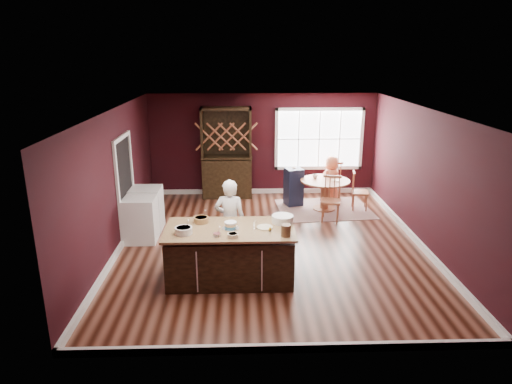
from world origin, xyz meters
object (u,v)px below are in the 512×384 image
(baker, at_px, (230,221))
(seated_woman, at_px, (331,180))
(washer, at_px, (141,219))
(dining_table, at_px, (325,189))
(kitchen_island, at_px, (230,255))
(layer_cake, at_px, (231,225))
(chair_east, at_px, (360,191))
(toddler, at_px, (293,174))
(hutch, at_px, (227,153))
(chair_north, at_px, (332,180))
(high_chair, at_px, (294,186))
(dryer, at_px, (147,209))
(chair_south, at_px, (331,199))

(baker, height_order, seated_woman, baker)
(washer, bearing_deg, dining_table, 23.76)
(kitchen_island, bearing_deg, dining_table, 57.47)
(dining_table, distance_m, washer, 4.47)
(layer_cake, distance_m, seated_woman, 4.75)
(baker, xyz_separation_m, chair_east, (3.11, 2.77, -0.30))
(layer_cake, height_order, toddler, layer_cake)
(baker, xyz_separation_m, hutch, (-0.17, 3.95, 0.40))
(chair_east, relative_size, chair_north, 0.90)
(dining_table, xyz_separation_m, toddler, (-0.75, 0.35, 0.28))
(kitchen_island, bearing_deg, toddler, 68.92)
(kitchen_island, height_order, hutch, hutch)
(high_chair, xyz_separation_m, toddler, (-0.03, -0.03, 0.32))
(seated_woman, bearing_deg, dryer, -13.20)
(dining_table, height_order, chair_north, chair_north)
(dining_table, relative_size, washer, 1.30)
(dryer, bearing_deg, chair_east, 12.78)
(seated_woman, bearing_deg, layer_cake, 24.14)
(kitchen_island, height_order, seated_woman, seated_woman)
(dining_table, height_order, hutch, hutch)
(kitchen_island, height_order, high_chair, high_chair)
(baker, relative_size, toddler, 6.04)
(chair_east, relative_size, washer, 1.06)
(layer_cake, distance_m, high_chair, 4.20)
(baker, xyz_separation_m, washer, (-1.85, 1.01, -0.32))
(dining_table, xyz_separation_m, washer, (-4.09, -1.80, -0.07))
(layer_cake, xyz_separation_m, washer, (-1.87, 1.71, -0.52))
(dining_table, distance_m, dryer, 4.26)
(dining_table, relative_size, layer_cake, 4.18)
(seated_woman, height_order, washer, seated_woman)
(chair_east, relative_size, seated_woman, 0.79)
(hutch, bearing_deg, washer, -119.75)
(baker, xyz_separation_m, chair_north, (2.56, 3.55, -0.25))
(layer_cake, height_order, dryer, layer_cake)
(baker, distance_m, seated_woman, 4.17)
(chair_north, xyz_separation_m, dryer, (-4.41, -1.91, -0.07))
(baker, bearing_deg, dryer, -32.09)
(chair_north, bearing_deg, kitchen_island, 54.66)
(hutch, relative_size, dryer, 2.54)
(chair_south, xyz_separation_m, toddler, (-0.75, 1.14, 0.29))
(chair_east, bearing_deg, layer_cake, 147.92)
(seated_woman, distance_m, hutch, 2.80)
(layer_cake, xyz_separation_m, chair_east, (3.08, 3.48, -0.49))
(kitchen_island, relative_size, chair_east, 2.22)
(seated_woman, relative_size, dryer, 1.31)
(washer, bearing_deg, layer_cake, -42.41)
(dining_table, bearing_deg, seated_woman, 64.02)
(kitchen_island, height_order, toddler, toddler)
(high_chair, xyz_separation_m, dryer, (-3.37, -1.54, -0.03))
(baker, distance_m, high_chair, 3.54)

